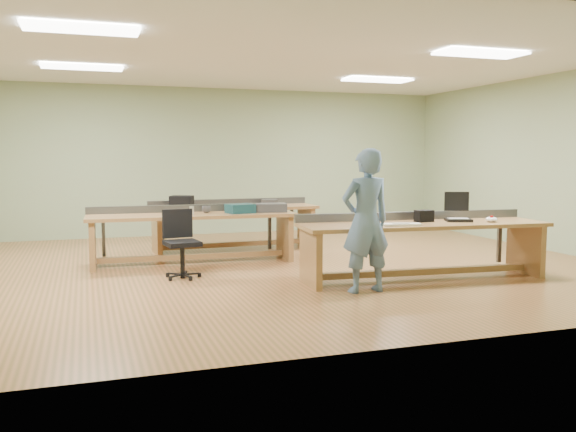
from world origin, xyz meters
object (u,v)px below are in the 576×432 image
object	(u,v)px
parts_bin_teal	(240,209)
mug	(206,209)
workbench_back	(234,218)
person	(366,221)
laptop_base	(458,220)
parts_bin_grey	(271,208)
camera_bag	(424,216)
workbench_front	(422,236)
task_chair	(181,253)
drinks_can	(192,210)
workbench_mid	(192,226)

from	to	relation	value
parts_bin_teal	mug	xyz separation A→B (m)	(-0.49, 0.19, -0.02)
workbench_back	person	bearing A→B (deg)	-81.20
laptop_base	parts_bin_grey	distance (m)	2.90
laptop_base	mug	xyz separation A→B (m)	(-2.98, 2.25, 0.04)
camera_bag	parts_bin_grey	xyz separation A→B (m)	(-1.52, 2.01, -0.01)
parts_bin_teal	parts_bin_grey	world-z (taller)	parts_bin_teal
workbench_front	person	distance (m)	1.20
task_chair	parts_bin_grey	xyz separation A→B (m)	(1.55, 1.00, 0.48)
camera_bag	drinks_can	size ratio (longest dim) A/B	1.85
workbench_front	person	bearing A→B (deg)	-150.62
parts_bin_teal	drinks_can	world-z (taller)	parts_bin_teal
drinks_can	parts_bin_teal	bearing A→B (deg)	-0.03
laptop_base	mug	bearing A→B (deg)	163.99
laptop_base	camera_bag	world-z (taller)	camera_bag
camera_bag	drinks_can	world-z (taller)	camera_bag
workbench_mid	laptop_base	distance (m)	3.89
parts_bin_teal	laptop_base	bearing A→B (deg)	-39.67
workbench_front	mug	distance (m)	3.31
workbench_back	laptop_base	size ratio (longest dim) A/B	8.79
workbench_mid	person	bearing A→B (deg)	-56.56
workbench_back	parts_bin_grey	size ratio (longest dim) A/B	6.01
person	camera_bag	size ratio (longest dim) A/B	7.51
workbench_front	workbench_back	world-z (taller)	same
parts_bin_grey	mug	world-z (taller)	parts_bin_grey
workbench_mid	parts_bin_teal	world-z (taller)	parts_bin_teal
workbench_back	camera_bag	xyz separation A→B (m)	(1.83, -3.17, 0.27)
parts_bin_grey	person	bearing A→B (deg)	-81.07
person	camera_bag	distance (m)	1.25
workbench_back	parts_bin_grey	distance (m)	1.23
drinks_can	workbench_front	bearing A→B (deg)	-36.87
workbench_back	parts_bin_teal	xyz separation A→B (m)	(-0.19, -1.20, 0.26)
mug	drinks_can	xyz separation A→B (m)	(-0.25, -0.19, 0.01)
person	drinks_can	bearing A→B (deg)	-60.41
workbench_mid	task_chair	world-z (taller)	task_chair
drinks_can	workbench_mid	bearing A→B (deg)	78.47
workbench_front	workbench_mid	world-z (taller)	same
parts_bin_teal	workbench_back	bearing A→B (deg)	81.10
camera_bag	workbench_mid	bearing A→B (deg)	138.67
workbench_mid	drinks_can	size ratio (longest dim) A/B	25.33
workbench_mid	parts_bin_grey	distance (m)	1.24
workbench_front	parts_bin_grey	world-z (taller)	parts_bin_grey
laptop_base	camera_bag	distance (m)	0.48
parts_bin_teal	parts_bin_grey	distance (m)	0.50
person	laptop_base	world-z (taller)	person
workbench_front	drinks_can	size ratio (longest dim) A/B	27.08
task_chair	workbench_mid	bearing A→B (deg)	64.95
person	laptop_base	bearing A→B (deg)	-167.61
drinks_can	workbench_back	bearing A→B (deg)	52.25
camera_bag	parts_bin_grey	size ratio (longest dim) A/B	0.47
workbench_front	workbench_back	xyz separation A→B (m)	(-1.77, 3.23, -0.01)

